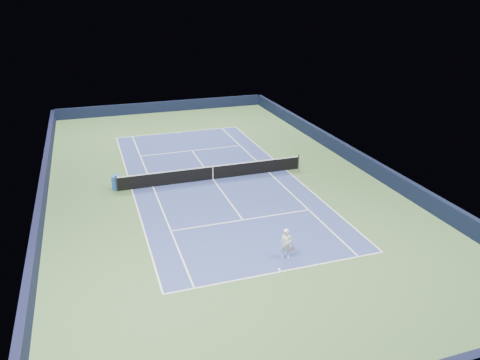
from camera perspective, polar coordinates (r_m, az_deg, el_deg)
name	(u,v)px	position (r m, az deg, el deg)	size (l,w,h in m)	color
ground	(213,179)	(32.12, -3.32, 0.08)	(40.00, 40.00, 0.00)	#3A5B31
wall_far	(163,107)	(50.51, -9.37, 8.80)	(22.00, 0.35, 1.10)	black
wall_right	(352,155)	(36.07, 13.50, 2.96)	(0.35, 40.00, 1.10)	black
wall_left	(43,192)	(31.16, -22.91, -1.38)	(0.35, 40.00, 1.10)	black
court_surface	(213,179)	(32.12, -3.32, 0.09)	(10.97, 23.77, 0.01)	navy
baseline_far	(178,132)	(43.08, -7.53, 5.80)	(10.97, 0.08, 0.00)	white
baseline_near	(281,272)	(22.14, 5.02, -11.06)	(10.97, 0.08, 0.00)	white
sideline_doubles_right	(286,170)	(33.84, 5.67, 1.21)	(0.08, 23.77, 0.00)	white
sideline_doubles_left	(132,189)	(31.28, -13.05, -1.11)	(0.08, 23.77, 0.00)	white
sideline_singles_right	(269,172)	(33.34, 3.52, 0.95)	(0.08, 23.77, 0.00)	white
sideline_singles_left	(153,187)	(31.40, -10.58, -0.81)	(0.08, 23.77, 0.00)	white
service_line_far	(192,151)	(37.95, -5.88, 3.58)	(8.23, 0.08, 0.00)	white
service_line_near	(243,220)	(26.55, 0.36, -4.89)	(8.23, 0.08, 0.00)	white
center_service_line	(213,179)	(32.12, -3.32, 0.10)	(0.08, 12.80, 0.00)	white
center_mark_far	(179,133)	(42.94, -7.49, 5.75)	(0.08, 0.30, 0.00)	white
center_mark_near	(280,270)	(22.25, 4.86, -10.86)	(0.08, 0.30, 0.00)	white
tennis_net	(213,172)	(31.94, -3.34, 0.92)	(12.90, 0.10, 1.07)	black
sponsor_cube	(116,183)	(31.40, -14.84, -0.30)	(0.62, 0.57, 0.92)	#1C50AC
tennis_player	(286,244)	(22.82, 5.66, -7.74)	(0.77, 1.29, 2.10)	white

